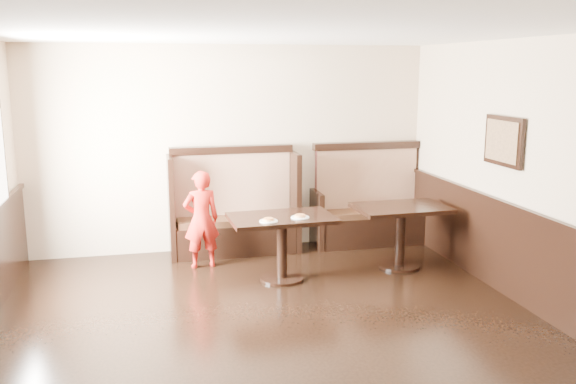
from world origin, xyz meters
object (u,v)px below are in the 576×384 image
object	(u,v)px
table_main	(282,231)
table_neighbor	(401,222)
booth_main	(234,214)
booth_neighbor	(368,210)
child	(201,219)

from	to	relation	value
table_main	table_neighbor	distance (m)	1.57
booth_main	booth_neighbor	distance (m)	1.95
booth_main	booth_neighbor	size ratio (longest dim) A/B	1.06
booth_main	table_neighbor	bearing A→B (deg)	-30.24
booth_main	table_main	xyz separation A→B (m)	(0.39, -1.26, 0.07)
booth_main	table_main	size ratio (longest dim) A/B	1.40
booth_neighbor	table_main	bearing A→B (deg)	-141.02
booth_neighbor	child	world-z (taller)	booth_neighbor
booth_neighbor	booth_main	bearing A→B (deg)	179.95
child	booth_main	bearing A→B (deg)	-137.23
child	booth_neighbor	bearing A→B (deg)	-173.22
booth_main	child	size ratio (longest dim) A/B	1.41
booth_main	table_main	bearing A→B (deg)	-72.85
booth_main	table_main	distance (m)	1.32
booth_main	child	bearing A→B (deg)	-130.96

